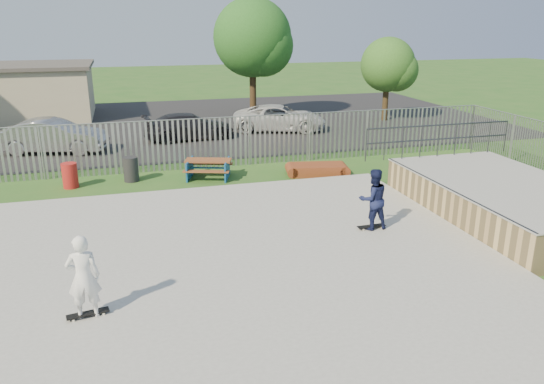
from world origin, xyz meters
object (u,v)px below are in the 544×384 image
object	(u,v)px
tree_right	(388,65)
skater_white	(83,277)
skater_navy	(373,199)
funbox	(317,170)
picnic_table	(208,169)
car_white	(280,118)
trash_bin_grey	(131,169)
trash_bin_red	(70,175)
car_silver	(53,136)
tree_mid	(252,38)
car_dark	(189,126)

from	to	relation	value
tree_right	skater_white	size ratio (longest dim) A/B	2.79
skater_navy	funbox	bearing A→B (deg)	-97.75
picnic_table	car_white	distance (m)	9.29
trash_bin_grey	skater_navy	world-z (taller)	skater_navy
trash_bin_red	car_silver	bearing A→B (deg)	100.90
car_white	tree_mid	size ratio (longest dim) A/B	0.70
trash_bin_red	funbox	bearing A→B (deg)	-5.07
trash_bin_red	car_white	distance (m)	12.55
car_silver	car_white	xyz separation A→B (m)	(11.03, 2.03, -0.07)
trash_bin_grey	skater_navy	xyz separation A→B (m)	(6.27, -6.97, 0.55)
picnic_table	car_dark	bearing A→B (deg)	106.53
picnic_table	trash_bin_grey	bearing A→B (deg)	-169.48
picnic_table	tree_mid	world-z (taller)	tree_mid
car_silver	tree_right	xyz separation A→B (m)	(17.86, 3.35, 2.43)
trash_bin_grey	funbox	bearing A→B (deg)	-8.53
picnic_table	trash_bin_red	size ratio (longest dim) A/B	2.29
car_white	tree_right	xyz separation A→B (m)	(6.83, 1.33, 2.50)
trash_bin_red	tree_right	distance (m)	19.22
car_dark	picnic_table	bearing A→B (deg)	172.76
funbox	car_dark	world-z (taller)	car_dark
trash_bin_grey	skater_white	xyz separation A→B (m)	(-1.07, -9.67, 0.55)
car_silver	skater_navy	distance (m)	15.54
trash_bin_red	tree_mid	distance (m)	15.58
car_silver	car_dark	xyz separation A→B (m)	(6.13, 1.16, -0.11)
car_silver	skater_white	size ratio (longest dim) A/B	2.65
trash_bin_grey	tree_right	xyz separation A→B (m)	(14.69, 8.74, 2.75)
picnic_table	car_white	world-z (taller)	car_white
funbox	skater_white	size ratio (longest dim) A/B	1.26
trash_bin_grey	car_white	world-z (taller)	car_white
trash_bin_red	tree_mid	xyz separation A→B (m)	(9.47, 11.63, 4.23)
funbox	skater_navy	size ratio (longest dim) A/B	1.26
funbox	skater_white	distance (m)	11.76
funbox	car_silver	xyz separation A→B (m)	(-10.04, 6.42, 0.57)
car_dark	skater_navy	xyz separation A→B (m)	(3.30, -13.52, 0.34)
tree_mid	tree_right	xyz separation A→B (m)	(7.31, -2.66, -1.47)
picnic_table	car_silver	world-z (taller)	car_silver
car_silver	tree_right	world-z (taller)	tree_right
trash_bin_red	skater_navy	distance (m)	10.74
skater_navy	skater_white	xyz separation A→B (m)	(-7.34, -2.70, 0.00)
skater_navy	car_white	bearing A→B (deg)	-98.27
car_white	funbox	bearing A→B (deg)	-169.14
picnic_table	tree_right	world-z (taller)	tree_right
picnic_table	skater_navy	world-z (taller)	skater_navy
funbox	tree_mid	xyz separation A→B (m)	(0.52, 12.43, 4.47)
funbox	tree_mid	distance (m)	13.22
trash_bin_red	skater_white	xyz separation A→B (m)	(1.01, -9.43, 0.56)
car_silver	funbox	bearing A→B (deg)	-109.58
skater_navy	skater_white	bearing A→B (deg)	18.25
car_silver	car_white	bearing A→B (deg)	-66.57
car_dark	tree_right	distance (m)	12.20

